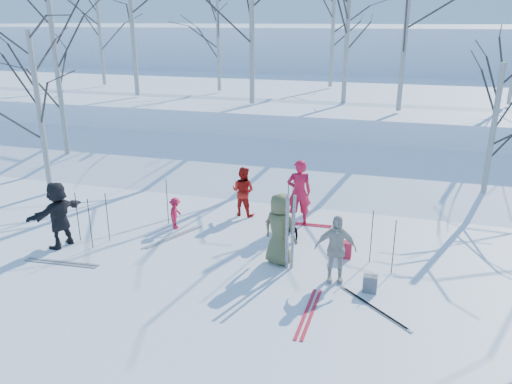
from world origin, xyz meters
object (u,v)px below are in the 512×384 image
(skier_grey_west, at_px, (59,215))
(backpack_grey, at_px, (370,284))
(skier_redor_behind, at_px, (243,191))
(backpack_dark, at_px, (284,224))
(backpack_red, at_px, (345,250))
(dog, at_px, (294,230))
(skier_cream_east, at_px, (335,249))
(skier_red_seated, at_px, (176,213))
(skier_red_north, at_px, (299,192))
(skier_olive_center, at_px, (280,229))

(skier_grey_west, xyz_separation_m, backpack_grey, (7.82, -0.14, -0.68))
(skier_redor_behind, bearing_deg, backpack_dark, 159.02)
(skier_grey_west, relative_size, backpack_red, 4.13)
(skier_redor_behind, xyz_separation_m, skier_grey_west, (-3.85, -3.38, 0.12))
(dog, distance_m, backpack_dark, 0.52)
(skier_cream_east, bearing_deg, skier_red_seated, 149.20)
(skier_redor_behind, xyz_separation_m, backpack_grey, (3.97, -3.52, -0.55))
(skier_red_seated, height_order, dog, skier_red_seated)
(skier_red_north, height_order, backpack_dark, skier_red_north)
(skier_redor_behind, xyz_separation_m, backpack_dark, (1.46, -0.87, -0.54))
(skier_red_north, bearing_deg, dog, 77.41)
(backpack_dark, bearing_deg, skier_cream_east, -54.38)
(skier_red_seated, bearing_deg, backpack_dark, -81.34)
(skier_red_north, xyz_separation_m, backpack_red, (1.53, -1.79, -0.74))
(dog, bearing_deg, skier_grey_west, -19.89)
(skier_grey_west, height_order, backpack_dark, skier_grey_west)
(skier_olive_center, bearing_deg, skier_red_seated, -1.45)
(skier_redor_behind, bearing_deg, backpack_red, 158.09)
(skier_red_north, relative_size, skier_redor_behind, 1.28)
(skier_red_north, xyz_separation_m, skier_cream_east, (1.44, -3.03, -0.16))
(skier_red_seated, height_order, backpack_dark, skier_red_seated)
(dog, bearing_deg, skier_redor_behind, -74.91)
(skier_redor_behind, xyz_separation_m, skier_cream_east, (3.16, -3.25, 0.04))
(skier_red_north, bearing_deg, skier_redor_behind, -25.14)
(skier_olive_center, height_order, skier_red_seated, skier_olive_center)
(skier_cream_east, bearing_deg, backpack_dark, 115.32)
(skier_red_north, distance_m, backpack_grey, 4.06)
(skier_cream_east, bearing_deg, backpack_red, 75.34)
(skier_olive_center, distance_m, skier_cream_east, 1.48)
(skier_grey_west, distance_m, dog, 6.08)
(skier_red_north, bearing_deg, skier_red_seated, 3.95)
(skier_olive_center, distance_m, backpack_grey, 2.42)
(skier_olive_center, height_order, skier_cream_east, skier_olive_center)
(skier_red_seated, height_order, backpack_grey, skier_red_seated)
(skier_red_north, relative_size, skier_cream_east, 1.21)
(skier_grey_west, bearing_deg, skier_olive_center, 111.71)
(skier_red_seated, xyz_separation_m, backpack_red, (4.75, -0.51, -0.24))
(backpack_red, bearing_deg, skier_grey_west, -169.14)
(backpack_red, bearing_deg, backpack_dark, 147.48)
(skier_redor_behind, relative_size, skier_cream_east, 0.95)
(skier_red_north, xyz_separation_m, skier_redor_behind, (-1.72, 0.22, -0.21))
(skier_red_seated, xyz_separation_m, skier_grey_west, (-2.35, -1.87, 0.42))
(dog, distance_m, backpack_red, 1.64)
(skier_redor_behind, bearing_deg, skier_red_seated, 55.02)
(skier_redor_behind, relative_size, skier_grey_west, 0.86)
(skier_olive_center, xyz_separation_m, dog, (0.04, 1.51, -0.63))
(skier_red_north, xyz_separation_m, skier_red_seated, (-3.22, -1.29, -0.50))
(dog, bearing_deg, skier_olive_center, 47.89)
(skier_redor_behind, height_order, skier_red_seated, skier_redor_behind)
(dog, height_order, backpack_dark, dog)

